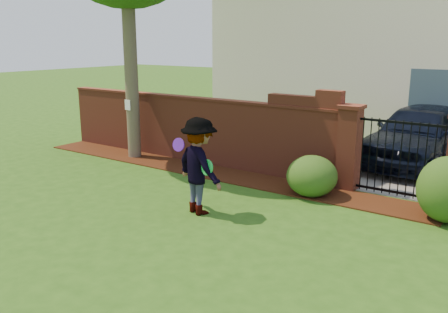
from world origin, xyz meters
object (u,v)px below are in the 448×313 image
Objects in this scene: frisbee_purple at (179,145)px; frisbee_green at (207,167)px; man at (197,166)px; car at (416,136)px.

frisbee_purple is 0.88× the size of frisbee_green.
man reaches higher than frisbee_purple.
frisbee_purple is at bearing -179.62° from frisbee_green.
car is 18.48× the size of frisbee_purple.
car reaches higher than frisbee_green.
frisbee_green is at bearing -102.85° from car.
man is 6.30× the size of frisbee_green.
frisbee_purple is (-2.81, -6.14, 0.51)m from car.
car reaches higher than frisbee_purple.
car is at bearing -94.53° from man.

